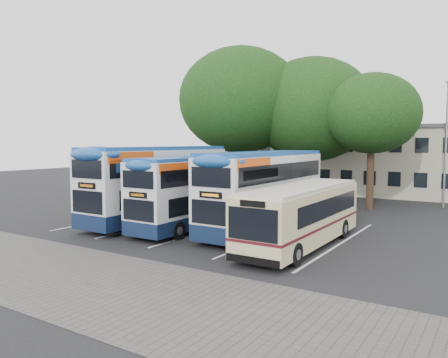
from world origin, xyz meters
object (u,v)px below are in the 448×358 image
at_px(lamp_post, 446,137).
at_px(bus_dd_left, 159,180).
at_px(bus_dd_right, 265,187).
at_px(tree_right, 372,114).
at_px(bus_dd_mid, 199,188).
at_px(tree_mid, 312,110).
at_px(bus_single, 303,212).
at_px(tree_left, 241,100).

bearing_deg(lamp_post, bus_dd_left, -132.62).
bearing_deg(bus_dd_right, tree_right, 75.63).
relative_size(bus_dd_left, bus_dd_mid, 1.13).
xyz_separation_m(tree_mid, bus_dd_mid, (-1.30, -13.62, -5.12)).
xyz_separation_m(bus_dd_left, bus_single, (9.71, -1.36, -0.90)).
xyz_separation_m(lamp_post, bus_dd_right, (-7.13, -14.21, -2.75)).
distance_m(lamp_post, tree_mid, 9.82).
distance_m(tree_mid, bus_dd_left, 14.87).
xyz_separation_m(bus_dd_left, bus_dd_mid, (3.08, -0.26, -0.29)).
xyz_separation_m(tree_mid, bus_single, (5.33, -14.72, -5.73)).
relative_size(bus_dd_mid, bus_single, 1.02).
relative_size(bus_dd_mid, bus_dd_right, 0.94).
height_order(bus_dd_right, bus_single, bus_dd_right).
relative_size(bus_dd_left, bus_single, 1.16).
bearing_deg(tree_right, bus_single, -88.83).
height_order(bus_dd_left, bus_dd_right, bus_dd_left).
bearing_deg(tree_mid, bus_single, -70.11).
bearing_deg(tree_left, tree_mid, 23.01).
bearing_deg(bus_dd_left, bus_single, -7.95).
bearing_deg(lamp_post, tree_right, -142.10).
relative_size(tree_left, tree_right, 1.30).
bearing_deg(tree_right, bus_dd_right, -104.37).
bearing_deg(bus_dd_right, lamp_post, 63.35).
relative_size(lamp_post, tree_left, 0.73).
bearing_deg(bus_dd_right, bus_dd_mid, -163.69).
distance_m(tree_left, tree_mid, 5.79).
relative_size(tree_left, bus_single, 1.33).
xyz_separation_m(lamp_post, tree_mid, (-9.42, -1.64, 2.22)).
bearing_deg(bus_dd_right, bus_single, -35.29).
height_order(tree_right, bus_dd_right, tree_right).
distance_m(tree_left, bus_single, 17.64).
bearing_deg(lamp_post, tree_mid, -170.15).
relative_size(lamp_post, bus_dd_left, 0.84).
xyz_separation_m(tree_left, bus_dd_left, (0.89, -11.12, -5.66)).
bearing_deg(bus_dd_left, tree_mid, 71.84).
height_order(bus_dd_mid, bus_single, bus_dd_mid).
relative_size(bus_dd_left, bus_dd_right, 1.06).
distance_m(tree_left, bus_dd_mid, 13.44).
xyz_separation_m(tree_left, bus_dd_mid, (3.98, -11.38, -5.95)).
height_order(tree_mid, bus_single, tree_mid).
bearing_deg(bus_dd_right, tree_left, 126.22).
xyz_separation_m(tree_left, bus_single, (10.60, -12.48, -6.56)).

